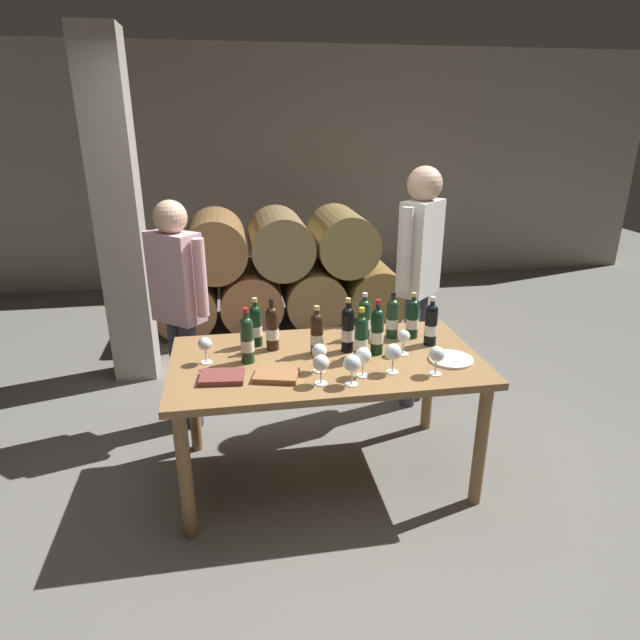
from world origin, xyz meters
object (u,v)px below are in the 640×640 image
wine_glass_5 (363,356)px  wine_glass_6 (393,353)px  wine_bottle_6 (348,329)px  wine_glass_3 (437,355)px  wine_glass_1 (205,345)px  wine_bottle_5 (256,325)px  leather_ledger (276,375)px  wine_bottle_3 (361,338)px  wine_bottle_8 (431,324)px  wine_bottle_2 (377,331)px  taster_seated_left (178,298)px  tasting_notebook (222,377)px  wine_bottle_0 (247,339)px  wine_bottle_10 (392,318)px  wine_glass_4 (352,364)px  wine_bottle_9 (364,318)px  serving_plate (451,359)px  wine_bottle_4 (413,318)px  sommelier_presenting (419,267)px  wine_glass_2 (319,352)px  wine_bottle_1 (272,328)px  dining_table (326,373)px  wine_glass_7 (321,364)px  wine_glass_0 (404,337)px  wine_bottle_7 (317,333)px

wine_glass_5 → wine_glass_6: bearing=4.7°
wine_bottle_6 → wine_glass_3: (0.39, -0.37, -0.03)m
wine_glass_1 → wine_bottle_6: bearing=1.8°
wine_bottle_5 → leather_ledger: wine_bottle_5 is taller
wine_bottle_3 → wine_glass_6: bearing=-54.7°
wine_bottle_8 → wine_glass_1: wine_bottle_8 is taller
wine_bottle_2 → wine_bottle_3: wine_bottle_2 is taller
taster_seated_left → tasting_notebook: bearing=-73.0°
wine_bottle_3 → wine_glass_5: size_ratio=1.92×
wine_glass_3 → wine_glass_5: wine_glass_5 is taller
tasting_notebook → wine_bottle_2: bearing=17.4°
wine_bottle_0 → wine_bottle_10: size_ratio=1.09×
wine_glass_4 → wine_glass_5: 0.11m
wine_bottle_0 → wine_bottle_9: wine_bottle_0 is taller
wine_bottle_5 → serving_plate: 1.11m
wine_bottle_3 → tasting_notebook: bearing=-171.5°
wine_bottle_4 → serving_plate: bearing=-73.6°
sommelier_presenting → wine_bottle_3: bearing=-126.8°
wine_bottle_2 → wine_glass_6: bearing=-86.0°
tasting_notebook → taster_seated_left: bearing=112.3°
wine_glass_5 → wine_glass_6: wine_glass_6 is taller
wine_bottle_9 → tasting_notebook: size_ratio=1.28×
wine_glass_2 → wine_bottle_1: bearing=123.6°
wine_bottle_5 → taster_seated_left: taster_seated_left is taller
wine_bottle_8 → sommelier_presenting: bearing=77.1°
wine_bottle_9 → serving_plate: wine_bottle_9 is taller
wine_bottle_1 → tasting_notebook: (-0.29, -0.34, -0.12)m
dining_table → wine_glass_1: 0.68m
wine_glass_4 → wine_glass_1: bearing=152.2°
wine_glass_5 → wine_glass_7: bearing=-167.4°
wine_bottle_5 → wine_bottle_8: wine_bottle_8 is taller
serving_plate → sommelier_presenting: size_ratio=0.14×
tasting_notebook → wine_bottle_4: bearing=23.9°
wine_bottle_4 → wine_glass_2: wine_bottle_4 is taller
wine_bottle_2 → wine_glass_0: 0.15m
wine_bottle_2 → wine_bottle_5: size_ratio=1.10×
wine_glass_0 → wine_bottle_6: bearing=162.0°
wine_bottle_3 → wine_bottle_10: size_ratio=1.07×
wine_glass_1 → tasting_notebook: (0.08, -0.22, -0.09)m
wine_glass_3 → wine_bottle_7: bearing=147.2°
wine_bottle_1 → wine_glass_2: (0.22, -0.32, -0.02)m
wine_bottle_7 → wine_glass_7: (-0.04, -0.37, -0.01)m
wine_bottle_7 → wine_glass_1: (-0.61, -0.02, -0.02)m
dining_table → leather_ledger: size_ratio=7.73×
wine_bottle_2 → dining_table: bearing=-176.7°
wine_glass_0 → taster_seated_left: bearing=149.7°
wine_bottle_4 → wine_glass_7: size_ratio=1.79×
wine_bottle_0 → wine_glass_2: bearing=-26.0°
wine_bottle_8 → wine_glass_2: (-0.69, -0.24, -0.02)m
wine_glass_2 → wine_glass_4: 0.22m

